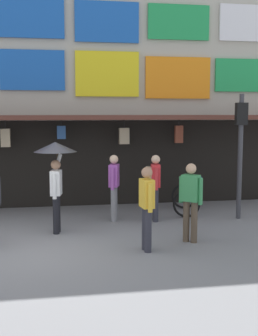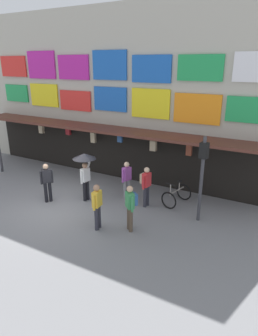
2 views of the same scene
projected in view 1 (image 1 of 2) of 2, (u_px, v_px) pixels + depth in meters
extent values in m
plane|color=slate|center=(29.00, 247.00, 9.14)|extent=(80.00, 80.00, 0.00)
cube|color=#B2AD9E|center=(33.00, 69.00, 13.15)|extent=(18.00, 1.20, 8.00)
cube|color=#592D23|center=(33.00, 117.00, 12.05)|extent=(15.30, 1.40, 0.12)
cube|color=blue|center=(31.00, 14.00, 12.33)|extent=(1.81, 0.08, 1.30)
cube|color=blue|center=(107.00, 22.00, 12.70)|extent=(1.83, 0.08, 1.14)
cube|color=green|center=(179.00, 22.00, 13.05)|extent=(1.84, 0.08, 1.00)
cube|color=white|center=(247.00, 23.00, 13.39)|extent=(1.70, 0.08, 1.07)
cube|color=blue|center=(32.00, 70.00, 12.52)|extent=(1.79, 0.08, 1.12)
cube|color=yellow|center=(107.00, 74.00, 12.88)|extent=(1.84, 0.08, 1.28)
cube|color=orange|center=(178.00, 78.00, 13.24)|extent=(1.97, 0.08, 1.21)
cube|color=green|center=(245.00, 75.00, 13.58)|extent=(1.90, 0.08, 0.98)
cylinder|color=black|center=(5.00, 124.00, 12.14)|extent=(0.02, 0.02, 0.24)
cube|color=tan|center=(6.00, 138.00, 12.19)|extent=(0.25, 0.15, 0.50)
cylinder|color=black|center=(61.00, 123.00, 12.44)|extent=(0.02, 0.02, 0.18)
cube|color=#2D5693|center=(61.00, 132.00, 12.47)|extent=(0.24, 0.14, 0.36)
cylinder|color=black|center=(124.00, 124.00, 12.65)|extent=(0.02, 0.02, 0.24)
cube|color=tan|center=(124.00, 136.00, 12.70)|extent=(0.28, 0.17, 0.45)
cylinder|color=black|center=(179.00, 122.00, 12.97)|extent=(0.02, 0.02, 0.18)
cube|color=brown|center=(179.00, 134.00, 13.02)|extent=(0.23, 0.14, 0.50)
cube|color=black|center=(35.00, 164.00, 12.88)|extent=(15.30, 0.04, 2.50)
cylinder|color=#38383D|center=(240.00, 157.00, 11.43)|extent=(0.12, 0.12, 3.20)
cube|color=black|center=(241.00, 114.00, 11.30)|extent=(0.31, 0.27, 0.56)
sphere|color=black|center=(240.00, 109.00, 11.41)|extent=(0.15, 0.15, 0.15)
sphere|color=#19DB3D|center=(240.00, 119.00, 11.44)|extent=(0.15, 0.15, 0.15)
torus|color=black|center=(186.00, 204.00, 11.68)|extent=(0.71, 0.22, 0.72)
torus|color=black|center=(184.00, 196.00, 12.77)|extent=(0.71, 0.22, 0.72)
cylinder|color=#A3998E|center=(185.00, 191.00, 12.19)|extent=(0.28, 0.97, 0.05)
cylinder|color=#A3998E|center=(185.00, 184.00, 12.33)|extent=(0.04, 0.04, 0.35)
cube|color=black|center=(185.00, 177.00, 12.31)|extent=(0.14, 0.22, 0.06)
cylinder|color=#A3998E|center=(187.00, 188.00, 11.71)|extent=(0.04, 0.04, 0.50)
cylinder|color=black|center=(187.00, 178.00, 11.68)|extent=(0.44, 0.14, 0.04)
cylinder|color=#2D2D38|center=(155.00, 203.00, 11.39)|extent=(0.14, 0.14, 0.88)
cylinder|color=#2D2D38|center=(156.00, 205.00, 11.21)|extent=(0.14, 0.14, 0.88)
cube|color=red|center=(156.00, 176.00, 11.21)|extent=(0.27, 0.39, 0.56)
sphere|color=beige|center=(156.00, 159.00, 11.16)|extent=(0.22, 0.22, 0.22)
cylinder|color=red|center=(155.00, 176.00, 11.43)|extent=(0.09, 0.09, 0.56)
cylinder|color=red|center=(156.00, 179.00, 11.00)|extent=(0.09, 0.09, 0.56)
cube|color=tan|center=(149.00, 175.00, 11.20)|extent=(0.20, 0.30, 0.40)
cylinder|color=black|center=(56.00, 215.00, 10.08)|extent=(0.14, 0.14, 0.88)
cylinder|color=black|center=(57.00, 213.00, 10.26)|extent=(0.14, 0.14, 0.88)
cube|color=white|center=(56.00, 183.00, 10.08)|extent=(0.28, 0.39, 0.56)
sphere|color=#A87A5B|center=(56.00, 165.00, 10.03)|extent=(0.22, 0.22, 0.22)
cylinder|color=white|center=(54.00, 187.00, 9.87)|extent=(0.09, 0.09, 0.56)
cylinder|color=white|center=(57.00, 164.00, 10.25)|extent=(0.23, 0.09, 0.48)
cylinder|color=#4C3823|center=(57.00, 159.00, 10.24)|extent=(0.02, 0.02, 0.55)
cone|color=black|center=(55.00, 147.00, 9.98)|extent=(0.96, 0.96, 0.22)
cylinder|color=gray|center=(113.00, 204.00, 11.24)|extent=(0.14, 0.14, 0.88)
cylinder|color=gray|center=(115.00, 203.00, 11.41)|extent=(0.14, 0.14, 0.88)
cube|color=#9E4CA8|center=(114.00, 176.00, 11.24)|extent=(0.32, 0.41, 0.56)
sphere|color=beige|center=(114.00, 159.00, 11.19)|extent=(0.22, 0.22, 0.22)
cylinder|color=#9E4CA8|center=(112.00, 179.00, 11.03)|extent=(0.09, 0.09, 0.56)
cylinder|color=#9E4CA8|center=(115.00, 176.00, 11.46)|extent=(0.09, 0.09, 0.56)
cylinder|color=brown|center=(194.00, 222.00, 9.40)|extent=(0.14, 0.14, 0.88)
cylinder|color=brown|center=(186.00, 221.00, 9.50)|extent=(0.14, 0.14, 0.88)
cube|color=#388E51|center=(191.00, 188.00, 9.36)|extent=(0.42, 0.40, 0.56)
sphere|color=tan|center=(191.00, 169.00, 9.31)|extent=(0.22, 0.22, 0.22)
cylinder|color=#388E51|center=(201.00, 191.00, 9.26)|extent=(0.09, 0.09, 0.56)
cylinder|color=#388E51|center=(181.00, 190.00, 9.48)|extent=(0.09, 0.09, 0.56)
cube|color=#2D5693|center=(194.00, 186.00, 9.50)|extent=(0.32, 0.30, 0.40)
cylinder|color=#2D2D38|center=(145.00, 228.00, 8.92)|extent=(0.14, 0.14, 0.88)
cylinder|color=#2D2D38|center=(148.00, 230.00, 8.75)|extent=(0.14, 0.14, 0.88)
cube|color=gold|center=(147.00, 193.00, 8.75)|extent=(0.26, 0.38, 0.56)
sphere|color=#A87A5B|center=(147.00, 173.00, 8.70)|extent=(0.22, 0.22, 0.22)
cylinder|color=gold|center=(143.00, 194.00, 8.97)|extent=(0.09, 0.09, 0.56)
cylinder|color=gold|center=(150.00, 198.00, 8.54)|extent=(0.09, 0.09, 0.56)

